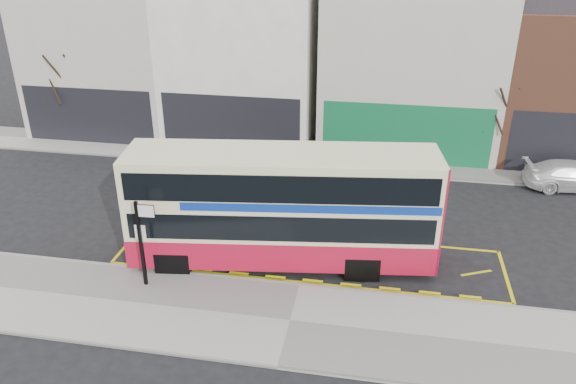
% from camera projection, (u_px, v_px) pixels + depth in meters
% --- Properties ---
extents(ground, '(120.00, 120.00, 0.00)m').
position_uv_depth(ground, '(302.00, 281.00, 19.34)').
color(ground, black).
rests_on(ground, ground).
extents(pavement, '(40.00, 4.00, 0.15)m').
position_uv_depth(pavement, '(290.00, 322.00, 17.27)').
color(pavement, '#A09D98').
rests_on(pavement, ground).
extents(kerb, '(40.00, 0.15, 0.15)m').
position_uv_depth(kerb, '(300.00, 286.00, 18.98)').
color(kerb, gray).
rests_on(kerb, ground).
extents(far_pavement, '(50.00, 3.00, 0.15)m').
position_uv_depth(far_pavement, '(334.00, 160.00, 29.06)').
color(far_pavement, '#A09D98').
rests_on(far_pavement, ground).
extents(road_markings, '(14.00, 3.40, 0.01)m').
position_uv_depth(road_markings, '(308.00, 257.00, 20.76)').
color(road_markings, '#D8D20B').
rests_on(road_markings, ground).
extents(terrace_far_left, '(8.00, 8.01, 10.80)m').
position_uv_depth(terrace_far_left, '(114.00, 43.00, 32.68)').
color(terrace_far_left, '#BAB4A9').
rests_on(terrace_far_left, ground).
extents(terrace_left, '(8.00, 8.01, 11.80)m').
position_uv_depth(terrace_left, '(247.00, 39.00, 31.20)').
color(terrace_left, white).
rests_on(terrace_left, ground).
extents(terrace_green_shop, '(9.00, 8.01, 11.30)m').
position_uv_depth(terrace_green_shop, '(411.00, 49.00, 29.87)').
color(terrace_green_shop, '#BAB4A9').
rests_on(terrace_green_shop, ground).
extents(double_decker_bus, '(10.89, 3.83, 4.26)m').
position_uv_depth(double_decker_bus, '(283.00, 207.00, 19.53)').
color(double_decker_bus, beige).
rests_on(double_decker_bus, ground).
extents(bus_stop_post, '(0.78, 0.14, 3.11)m').
position_uv_depth(bus_stop_post, '(142.00, 236.00, 18.15)').
color(bus_stop_post, black).
rests_on(bus_stop_post, pavement).
extents(car_silver, '(3.81, 2.07, 1.23)m').
position_uv_depth(car_silver, '(158.00, 159.00, 27.72)').
color(car_silver, '#ACACB1').
rests_on(car_silver, ground).
extents(car_grey, '(4.38, 2.61, 1.36)m').
position_uv_depth(car_grey, '(316.00, 167.00, 26.64)').
color(car_grey, '#404248').
rests_on(car_grey, ground).
extents(car_white, '(4.56, 2.19, 1.28)m').
position_uv_depth(car_white, '(574.00, 176.00, 25.83)').
color(car_white, white).
rests_on(car_white, ground).
extents(street_tree_left, '(2.95, 2.95, 6.37)m').
position_uv_depth(street_tree_left, '(60.00, 63.00, 30.23)').
color(street_tree_left, black).
rests_on(street_tree_left, ground).
extents(street_tree_right, '(2.54, 2.54, 5.49)m').
position_uv_depth(street_tree_right, '(501.00, 95.00, 26.82)').
color(street_tree_right, black).
rests_on(street_tree_right, ground).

